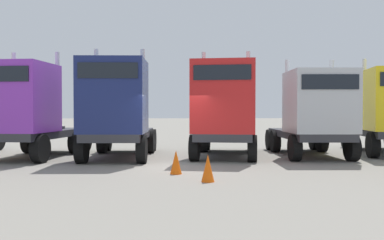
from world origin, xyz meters
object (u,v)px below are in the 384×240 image
semi_truck_silver (315,113)px  traffic_cone_near (176,162)px  semi_truck_red (225,109)px  semi_truck_navy (117,109)px  semi_truck_purple (26,110)px  traffic_cone_far (208,168)px

semi_truck_silver → traffic_cone_near: bearing=-52.5°
semi_truck_silver → semi_truck_red: bearing=-88.2°
semi_truck_navy → traffic_cone_near: size_ratio=8.54×
semi_truck_purple → semi_truck_silver: size_ratio=1.01×
semi_truck_purple → semi_truck_navy: size_ratio=0.98×
semi_truck_navy → semi_truck_silver: semi_truck_navy is taller
semi_truck_purple → semi_truck_red: bearing=98.8°
semi_truck_purple → traffic_cone_near: bearing=64.3°
semi_truck_silver → semi_truck_purple: bearing=-88.0°
traffic_cone_far → semi_truck_red: bearing=76.8°
semi_truck_navy → semi_truck_purple: bearing=-93.2°
semi_truck_silver → traffic_cone_far: (-5.00, -5.37, -1.47)m
semi_truck_red → semi_truck_silver: bearing=99.8°
semi_truck_silver → semi_truck_navy: bearing=-85.9°
traffic_cone_near → traffic_cone_far: 1.67m
traffic_cone_far → traffic_cone_near: bearing=119.3°
traffic_cone_near → traffic_cone_far: traffic_cone_far is taller
semi_truck_red → semi_truck_navy: bearing=-75.7°
traffic_cone_near → traffic_cone_far: (0.82, -1.46, 0.01)m
semi_truck_navy → semi_truck_silver: bearing=93.7°
semi_truck_navy → semi_truck_red: (4.32, 0.20, 0.00)m
semi_truck_red → traffic_cone_near: semi_truck_red is taller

